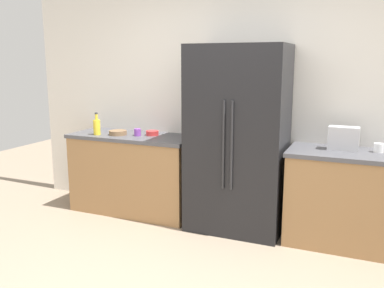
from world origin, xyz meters
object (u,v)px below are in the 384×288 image
Objects in this scene: bowl_b at (118,133)px; cup_b at (138,132)px; toaster at (343,138)px; cup_a at (379,148)px; bottle_a at (97,127)px; bowl_a at (152,133)px; refrigerator at (237,140)px.

cup_b is at bearing 8.16° from bowl_b.
toaster is 3.17× the size of cup_a.
bottle_a is 2.90× the size of cup_a.
bottle_a is at bearing -158.40° from bowl_b.
cup_a reaches higher than bowl_b.
toaster is 2.38m from bowl_b.
cup_a is 0.62× the size of bowl_a.
bowl_a is (-2.31, -0.03, -0.02)m from cup_a.
refrigerator is 1.00m from toaster.
bowl_b is (-2.37, -0.14, -0.08)m from toaster.
bottle_a is (-1.60, -0.13, 0.06)m from refrigerator.
refrigerator reaches higher than bowl_a.
bowl_b is at bearing -176.73° from toaster.
bottle_a is at bearing -160.10° from bowl_a.
bottle_a is (-2.59, -0.22, -0.02)m from toaster.
bowl_a is (0.14, 0.09, -0.01)m from cup_b.
bottle_a is 1.27× the size of bowl_b.
refrigerator is 6.83× the size of toaster.
cup_b is (-1.14, -0.01, 0.00)m from refrigerator.
cup_b is at bearing -177.27° from toaster.
toaster is at bearing 0.27° from bowl_a.
cup_b is at bearing -179.37° from refrigerator.
bowl_a is at bearing 19.90° from bottle_a.
refrigerator is at bearing 4.75° from bottle_a.
toaster reaches higher than cup_b.
cup_b is (-2.14, -0.10, -0.07)m from toaster.
bottle_a is 2.91m from cup_a.
cup_b is 0.56× the size of bowl_a.
refrigerator is 9.49× the size of bowl_b.
bowl_a is at bearing 34.38° from cup_b.
cup_b reaches higher than bowl_b.
toaster is 2.60m from bottle_a.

